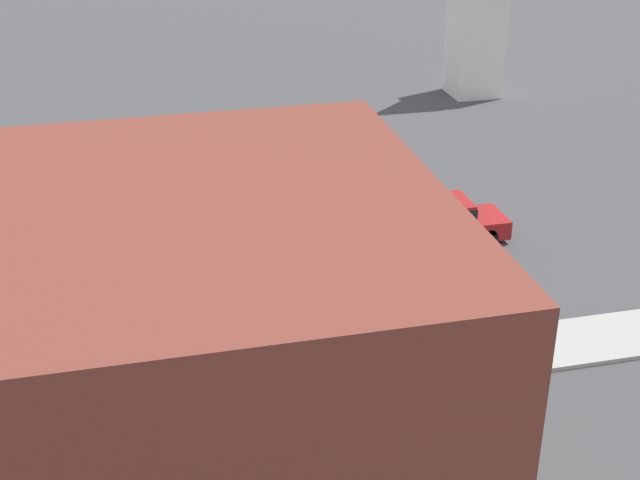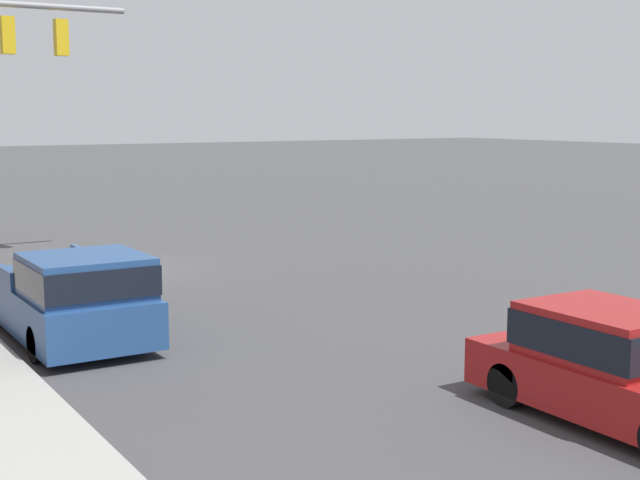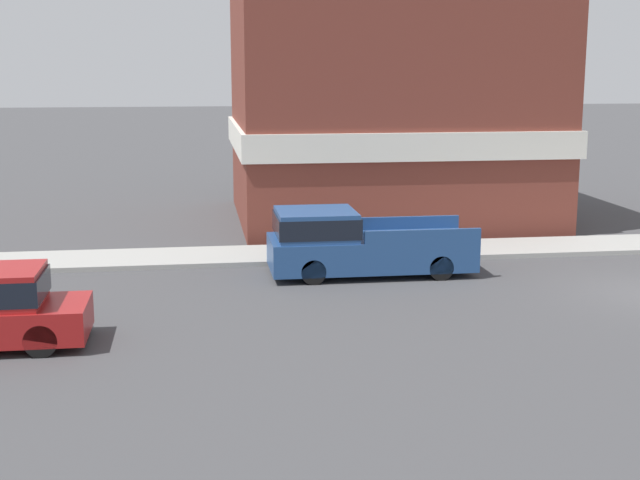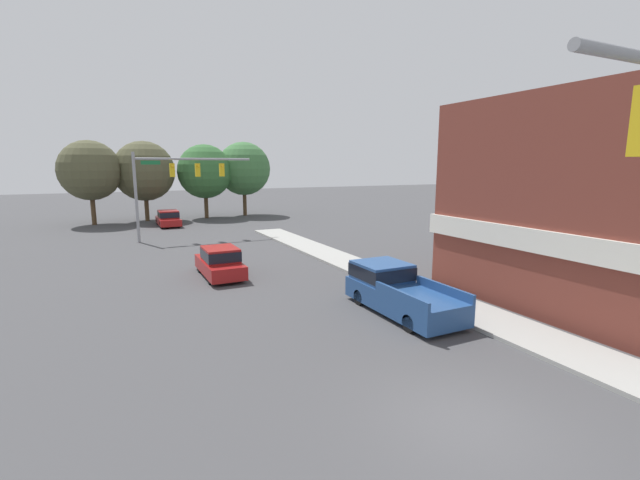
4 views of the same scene
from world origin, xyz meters
name	(u,v)px [view 2 (image 2 of 4)]	position (x,y,z in m)	size (l,w,h in m)	color
ground_plane	(113,270)	(0.00, 0.00, 0.00)	(200.00, 200.00, 0.00)	#424244
car_lead	(614,364)	(-1.95, 15.68, 0.83)	(1.82, 4.43, 1.61)	black
pickup_truck_parked	(71,295)	(3.23, 7.16, 0.89)	(2.14, 5.50, 1.79)	black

